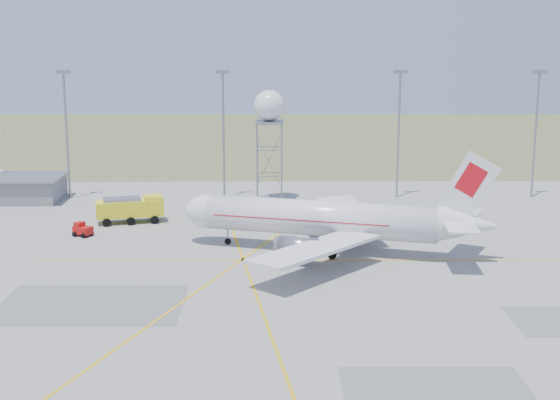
{
  "coord_description": "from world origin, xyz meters",
  "views": [
    {
      "loc": [
        -2.18,
        -57.83,
        25.98
      ],
      "look_at": [
        -1.23,
        40.0,
        5.11
      ],
      "focal_mm": 50.0,
      "sensor_mm": 36.0,
      "label": 1
    }
  ],
  "objects_px": {
    "airliner_main": "(326,219)",
    "radar_tower": "(269,139)",
    "baggage_tug": "(83,231)",
    "fire_truck": "(132,210)"
  },
  "relations": [
    {
      "from": "fire_truck",
      "to": "baggage_tug",
      "type": "bearing_deg",
      "value": -138.45
    },
    {
      "from": "baggage_tug",
      "to": "airliner_main",
      "type": "bearing_deg",
      "value": 14.19
    },
    {
      "from": "airliner_main",
      "to": "radar_tower",
      "type": "xyz_separation_m",
      "value": [
        -6.91,
        30.17,
        5.81
      ]
    },
    {
      "from": "radar_tower",
      "to": "baggage_tug",
      "type": "relative_size",
      "value": 6.28
    },
    {
      "from": "radar_tower",
      "to": "fire_truck",
      "type": "height_order",
      "value": "radar_tower"
    },
    {
      "from": "airliner_main",
      "to": "fire_truck",
      "type": "height_order",
      "value": "airliner_main"
    },
    {
      "from": "airliner_main",
      "to": "radar_tower",
      "type": "distance_m",
      "value": 31.49
    },
    {
      "from": "airliner_main",
      "to": "baggage_tug",
      "type": "relative_size",
      "value": 13.59
    },
    {
      "from": "radar_tower",
      "to": "baggage_tug",
      "type": "height_order",
      "value": "radar_tower"
    },
    {
      "from": "airliner_main",
      "to": "fire_truck",
      "type": "relative_size",
      "value": 3.89
    }
  ]
}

